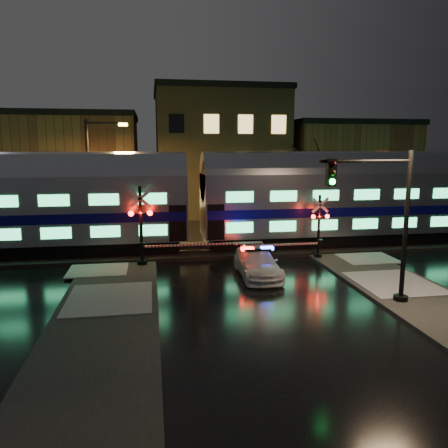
{
  "coord_description": "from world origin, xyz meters",
  "views": [
    {
      "loc": [
        -4.62,
        -21.12,
        6.42
      ],
      "look_at": [
        -0.7,
        2.5,
        2.2
      ],
      "focal_mm": 35.0,
      "sensor_mm": 36.0,
      "label": 1
    }
  ],
  "objects_px": {
    "crossing_signal_right": "(313,233)",
    "crossing_signal_left": "(148,234)",
    "traffic_light": "(384,225)",
    "police_car": "(257,263)",
    "streetlight": "(93,173)"
  },
  "relations": [
    {
      "from": "crossing_signal_right",
      "to": "streetlight",
      "type": "relative_size",
      "value": 0.64
    },
    {
      "from": "crossing_signal_right",
      "to": "traffic_light",
      "type": "relative_size",
      "value": 0.84
    },
    {
      "from": "crossing_signal_left",
      "to": "traffic_light",
      "type": "bearing_deg",
      "value": -38.53
    },
    {
      "from": "traffic_light",
      "to": "crossing_signal_right",
      "type": "bearing_deg",
      "value": 77.9
    },
    {
      "from": "police_car",
      "to": "crossing_signal_right",
      "type": "xyz_separation_m",
      "value": [
        3.96,
        2.71,
        0.86
      ]
    },
    {
      "from": "traffic_light",
      "to": "streetlight",
      "type": "xyz_separation_m",
      "value": [
        -12.98,
        14.2,
        1.37
      ]
    },
    {
      "from": "police_car",
      "to": "traffic_light",
      "type": "height_order",
      "value": "traffic_light"
    },
    {
      "from": "police_car",
      "to": "streetlight",
      "type": "bearing_deg",
      "value": 134.21
    },
    {
      "from": "crossing_signal_right",
      "to": "traffic_light",
      "type": "height_order",
      "value": "traffic_light"
    },
    {
      "from": "crossing_signal_right",
      "to": "traffic_light",
      "type": "distance_m",
      "value": 7.71
    },
    {
      "from": "police_car",
      "to": "crossing_signal_left",
      "type": "height_order",
      "value": "crossing_signal_left"
    },
    {
      "from": "crossing_signal_right",
      "to": "streetlight",
      "type": "distance_m",
      "value": 14.9
    },
    {
      "from": "crossing_signal_right",
      "to": "crossing_signal_left",
      "type": "xyz_separation_m",
      "value": [
        -9.37,
        0.01,
        0.28
      ]
    },
    {
      "from": "crossing_signal_left",
      "to": "crossing_signal_right",
      "type": "bearing_deg",
      "value": -0.09
    },
    {
      "from": "crossing_signal_right",
      "to": "crossing_signal_left",
      "type": "distance_m",
      "value": 9.37
    }
  ]
}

